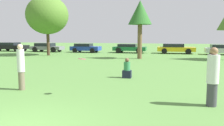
{
  "coord_description": "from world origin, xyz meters",
  "views": [
    {
      "loc": [
        3.53,
        -4.33,
        2.22
      ],
      "look_at": [
        1.34,
        4.85,
        1.1
      ],
      "focal_mm": 37.5,
      "sensor_mm": 36.0,
      "label": 1
    }
  ],
  "objects_px": {
    "parked_car_grey": "(47,47)",
    "parked_car_silver": "(224,49)",
    "tree_0": "(47,15)",
    "frisbee": "(82,59)",
    "tree_1": "(140,14)",
    "person_thrower": "(21,66)",
    "person_catcher": "(213,77)",
    "parked_car_blue": "(85,48)",
    "parked_car_yellow": "(175,48)",
    "parked_car_black": "(11,46)",
    "bystander_sitting": "(127,70)",
    "parked_car_green": "(129,48)"
  },
  "relations": [
    {
      "from": "parked_car_grey",
      "to": "parked_car_silver",
      "type": "bearing_deg",
      "value": 1.08
    },
    {
      "from": "tree_0",
      "to": "frisbee",
      "type": "bearing_deg",
      "value": -57.66
    },
    {
      "from": "frisbee",
      "to": "tree_1",
      "type": "bearing_deg",
      "value": 88.23
    },
    {
      "from": "tree_1",
      "to": "person_thrower",
      "type": "bearing_deg",
      "value": -102.88
    },
    {
      "from": "person_catcher",
      "to": "parked_car_blue",
      "type": "bearing_deg",
      "value": -56.23
    },
    {
      "from": "person_catcher",
      "to": "parked_car_yellow",
      "type": "relative_size",
      "value": 0.42
    },
    {
      "from": "parked_car_yellow",
      "to": "parked_car_silver",
      "type": "xyz_separation_m",
      "value": [
        5.32,
        -0.64,
        -0.03
      ]
    },
    {
      "from": "person_catcher",
      "to": "parked_car_black",
      "type": "xyz_separation_m",
      "value": [
        -22.83,
        21.0,
        -0.27
      ]
    },
    {
      "from": "tree_0",
      "to": "parked_car_blue",
      "type": "xyz_separation_m",
      "value": [
        2.39,
        5.34,
        -3.78
      ]
    },
    {
      "from": "bystander_sitting",
      "to": "parked_car_green",
      "type": "height_order",
      "value": "parked_car_green"
    },
    {
      "from": "parked_car_grey",
      "to": "parked_car_blue",
      "type": "bearing_deg",
      "value": 2.82
    },
    {
      "from": "parked_car_green",
      "to": "bystander_sitting",
      "type": "bearing_deg",
      "value": -80.57
    },
    {
      "from": "person_thrower",
      "to": "parked_car_silver",
      "type": "height_order",
      "value": "person_thrower"
    },
    {
      "from": "person_thrower",
      "to": "bystander_sitting",
      "type": "distance_m",
      "value": 5.26
    },
    {
      "from": "person_catcher",
      "to": "parked_car_black",
      "type": "relative_size",
      "value": 0.41
    },
    {
      "from": "bystander_sitting",
      "to": "parked_car_black",
      "type": "height_order",
      "value": "parked_car_black"
    },
    {
      "from": "frisbee",
      "to": "parked_car_silver",
      "type": "distance_m",
      "value": 22.83
    },
    {
      "from": "bystander_sitting",
      "to": "tree_0",
      "type": "distance_m",
      "value": 16.33
    },
    {
      "from": "tree_1",
      "to": "parked_car_green",
      "type": "distance_m",
      "value": 8.29
    },
    {
      "from": "bystander_sitting",
      "to": "parked_car_grey",
      "type": "height_order",
      "value": "parked_car_grey"
    },
    {
      "from": "person_catcher",
      "to": "parked_car_black",
      "type": "bearing_deg",
      "value": -38.14
    },
    {
      "from": "tree_1",
      "to": "parked_car_blue",
      "type": "distance_m",
      "value": 10.95
    },
    {
      "from": "frisbee",
      "to": "parked_car_blue",
      "type": "bearing_deg",
      "value": 109.64
    },
    {
      "from": "person_thrower",
      "to": "parked_car_silver",
      "type": "relative_size",
      "value": 0.45
    },
    {
      "from": "parked_car_black",
      "to": "parked_car_green",
      "type": "height_order",
      "value": "parked_car_black"
    },
    {
      "from": "parked_car_blue",
      "to": "parked_car_silver",
      "type": "relative_size",
      "value": 0.92
    },
    {
      "from": "person_thrower",
      "to": "parked_car_green",
      "type": "height_order",
      "value": "person_thrower"
    },
    {
      "from": "tree_0",
      "to": "parked_car_grey",
      "type": "relative_size",
      "value": 1.49
    },
    {
      "from": "bystander_sitting",
      "to": "tree_1",
      "type": "relative_size",
      "value": 0.19
    },
    {
      "from": "bystander_sitting",
      "to": "parked_car_green",
      "type": "bearing_deg",
      "value": 98.85
    },
    {
      "from": "parked_car_green",
      "to": "parked_car_silver",
      "type": "relative_size",
      "value": 0.99
    },
    {
      "from": "person_thrower",
      "to": "bystander_sitting",
      "type": "xyz_separation_m",
      "value": [
        3.72,
        3.68,
        -0.54
      ]
    },
    {
      "from": "parked_car_green",
      "to": "parked_car_yellow",
      "type": "bearing_deg",
      "value": 2.29
    },
    {
      "from": "tree_1",
      "to": "parked_car_silver",
      "type": "relative_size",
      "value": 1.3
    },
    {
      "from": "parked_car_grey",
      "to": "parked_car_yellow",
      "type": "height_order",
      "value": "parked_car_yellow"
    },
    {
      "from": "tree_0",
      "to": "parked_car_green",
      "type": "distance_m",
      "value": 10.66
    },
    {
      "from": "tree_1",
      "to": "parked_car_green",
      "type": "height_order",
      "value": "tree_1"
    },
    {
      "from": "bystander_sitting",
      "to": "parked_car_blue",
      "type": "height_order",
      "value": "parked_car_blue"
    },
    {
      "from": "bystander_sitting",
      "to": "parked_car_blue",
      "type": "distance_m",
      "value": 18.9
    },
    {
      "from": "bystander_sitting",
      "to": "parked_car_black",
      "type": "xyz_separation_m",
      "value": [
        -19.4,
        16.76,
        0.25
      ]
    },
    {
      "from": "bystander_sitting",
      "to": "frisbee",
      "type": "bearing_deg",
      "value": -103.98
    },
    {
      "from": "person_catcher",
      "to": "bystander_sitting",
      "type": "bearing_deg",
      "value": -46.53
    },
    {
      "from": "bystander_sitting",
      "to": "parked_car_silver",
      "type": "distance_m",
      "value": 18.81
    },
    {
      "from": "frisbee",
      "to": "parked_car_blue",
      "type": "height_order",
      "value": "frisbee"
    },
    {
      "from": "parked_car_silver",
      "to": "tree_1",
      "type": "bearing_deg",
      "value": -142.26
    },
    {
      "from": "frisbee",
      "to": "tree_0",
      "type": "distance_m",
      "value": 18.63
    },
    {
      "from": "frisbee",
      "to": "parked_car_yellow",
      "type": "distance_m",
      "value": 21.86
    },
    {
      "from": "person_thrower",
      "to": "tree_1",
      "type": "xyz_separation_m",
      "value": [
        3.17,
        13.89,
        3.24
      ]
    },
    {
      "from": "parked_car_yellow",
      "to": "parked_car_silver",
      "type": "distance_m",
      "value": 5.36
    },
    {
      "from": "person_catcher",
      "to": "parked_car_grey",
      "type": "bearing_deg",
      "value": -45.94
    }
  ]
}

